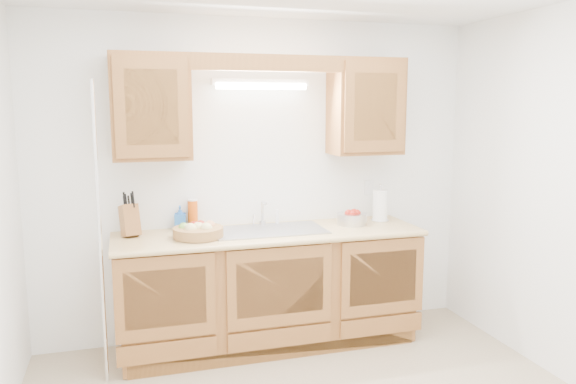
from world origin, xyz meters
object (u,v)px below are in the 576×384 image
object	(u,v)px
fruit_basket	(198,231)
paper_towel	(380,206)
knife_block	(130,220)
apple_bowl	(352,218)

from	to	relation	value
fruit_basket	paper_towel	size ratio (longest dim) A/B	1.52
paper_towel	knife_block	bearing A→B (deg)	178.86
fruit_basket	paper_towel	bearing A→B (deg)	5.78
knife_block	apple_bowl	xyz separation A→B (m)	(1.70, -0.09, -0.07)
paper_towel	fruit_basket	bearing A→B (deg)	-174.22
fruit_basket	apple_bowl	world-z (taller)	apple_bowl
fruit_basket	apple_bowl	size ratio (longest dim) A/B	1.51
fruit_basket	apple_bowl	bearing A→B (deg)	4.50
knife_block	paper_towel	distance (m)	1.97
knife_block	paper_towel	bearing A→B (deg)	-16.63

